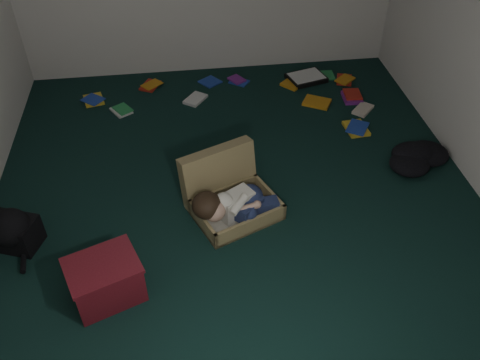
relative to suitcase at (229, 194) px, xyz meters
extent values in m
plane|color=black|center=(0.08, 0.07, -0.14)|extent=(4.50, 4.50, 0.00)
cube|color=#948252|center=(0.05, -0.12, -0.07)|extent=(0.76, 0.66, 0.14)
cube|color=beige|center=(0.05, -0.12, -0.10)|extent=(0.69, 0.59, 0.02)
cube|color=#948252|center=(-0.06, 0.15, 0.09)|extent=(0.66, 0.42, 0.47)
cube|color=silver|center=(0.04, -0.14, 0.02)|extent=(0.31, 0.27, 0.20)
sphere|color=tan|center=(-0.14, -0.24, 0.07)|extent=(0.17, 0.17, 0.17)
ellipsoid|color=black|center=(-0.19, -0.21, 0.10)|extent=(0.23, 0.24, 0.20)
ellipsoid|color=navy|center=(0.16, -0.08, 0.02)|extent=(0.21, 0.24, 0.20)
cube|color=navy|center=(0.13, -0.20, 0.01)|extent=(0.25, 0.25, 0.13)
cube|color=navy|center=(0.26, -0.16, -0.02)|extent=(0.23, 0.13, 0.10)
sphere|color=white|center=(0.33, -0.10, -0.03)|extent=(0.10, 0.10, 0.10)
sphere|color=white|center=(0.35, -0.16, -0.04)|extent=(0.09, 0.09, 0.09)
cylinder|color=tan|center=(0.13, -0.23, 0.06)|extent=(0.17, 0.11, 0.06)
cube|color=maroon|center=(-0.92, -0.75, 0.01)|extent=(0.54, 0.48, 0.30)
cube|color=maroon|center=(-0.92, -0.75, 0.17)|extent=(0.56, 0.51, 0.02)
cube|color=black|center=(1.10, 1.91, -0.11)|extent=(0.47, 0.40, 0.05)
cube|color=white|center=(1.10, 1.91, -0.09)|extent=(0.42, 0.35, 0.01)
cube|color=gold|center=(-1.22, 1.78, -0.13)|extent=(0.21, 0.16, 0.02)
cube|color=#B42418|center=(-0.63, 2.01, -0.13)|extent=(0.26, 0.25, 0.02)
cube|color=silver|center=(-0.16, 1.65, -0.13)|extent=(0.21, 0.24, 0.02)
cube|color=#1E3CA3|center=(0.35, 1.96, -0.13)|extent=(0.22, 0.25, 0.02)
cube|color=orange|center=(0.91, 1.82, -0.13)|extent=(0.26, 0.24, 0.02)
cube|color=#268C45|center=(1.33, 1.97, -0.13)|extent=(0.22, 0.17, 0.02)
cube|color=#782288|center=(1.48, 1.45, -0.13)|extent=(0.26, 0.25, 0.02)
cube|color=beige|center=(1.53, 1.22, -0.13)|extent=(0.19, 0.23, 0.02)
cube|color=gold|center=(1.36, 0.91, -0.13)|extent=(0.23, 0.25, 0.02)
cube|color=#B42418|center=(1.51, 1.84, -0.13)|extent=(0.26, 0.23, 0.02)
cube|color=silver|center=(-0.93, 1.54, -0.13)|extent=(0.23, 0.19, 0.02)
cube|color=#1E3CA3|center=(0.03, 2.01, -0.13)|extent=(0.25, 0.26, 0.02)
cube|color=orange|center=(1.09, 1.42, -0.13)|extent=(0.18, 0.22, 0.02)
camera|label=1|loc=(-0.31, -2.97, 2.73)|focal=38.00mm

